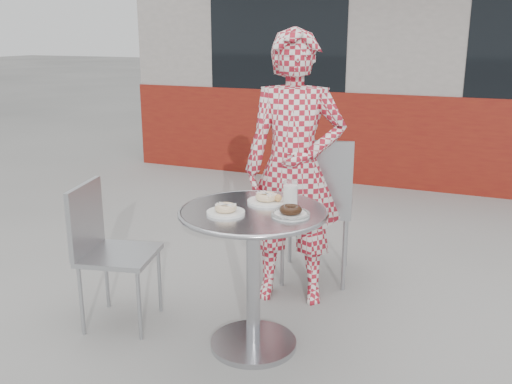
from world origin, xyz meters
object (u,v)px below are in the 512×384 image
at_px(chair_far, 316,235).
at_px(plate_far, 267,199).
at_px(chair_left, 119,282).
at_px(seated_person, 294,170).
at_px(plate_near, 226,210).
at_px(bistro_table, 253,245).
at_px(milk_cup, 290,194).
at_px(plate_checker, 291,213).

bearing_deg(chair_far, plate_far, 76.86).
relative_size(chair_far, chair_left, 1.20).
xyz_separation_m(chair_far, chair_left, (-0.85, -1.06, -0.05)).
height_order(seated_person, plate_near, seated_person).
relative_size(bistro_table, chair_left, 0.93).
bearing_deg(seated_person, chair_far, 69.76).
xyz_separation_m(seated_person, milk_cup, (0.15, -0.50, -0.00)).
height_order(plate_near, milk_cup, milk_cup).
xyz_separation_m(bistro_table, chair_far, (0.03, 1.00, -0.28)).
bearing_deg(plate_near, seated_person, 82.98).
distance_m(bistro_table, chair_far, 1.04).
height_order(chair_far, chair_left, chair_far).
bearing_deg(chair_left, plate_near, -107.34).
bearing_deg(milk_cup, bistro_table, -132.40).
bearing_deg(plate_near, chair_left, 175.78).
xyz_separation_m(chair_left, plate_far, (0.83, 0.20, 0.54)).
xyz_separation_m(bistro_table, plate_far, (0.02, 0.15, 0.21)).
distance_m(seated_person, plate_checker, 0.70).
relative_size(chair_far, plate_near, 5.22).
xyz_separation_m(bistro_table, seated_person, (-0.01, 0.65, 0.25)).
xyz_separation_m(chair_left, milk_cup, (0.95, 0.21, 0.57)).
distance_m(bistro_table, plate_checker, 0.29).
bearing_deg(plate_checker, bistro_table, 176.35).
distance_m(chair_left, plate_near, 0.89).
distance_m(chair_left, plate_checker, 1.15).
relative_size(bistro_table, plate_near, 4.06).
xyz_separation_m(chair_left, plate_near, (0.71, -0.05, 0.53)).
bearing_deg(plate_far, bistro_table, -96.63).
bearing_deg(plate_near, milk_cup, 46.80).
xyz_separation_m(chair_far, seated_person, (-0.04, -0.35, 0.53)).
relative_size(bistro_table, plate_checker, 4.02).
relative_size(bistro_table, milk_cup, 6.09).
bearing_deg(plate_far, plate_checker, -40.57).
distance_m(plate_far, plate_near, 0.28).
relative_size(chair_far, plate_checker, 5.17).
xyz_separation_m(seated_person, plate_far, (0.03, -0.51, -0.04)).
height_order(chair_left, plate_checker, chair_left).
bearing_deg(plate_far, chair_left, -166.47).
bearing_deg(plate_far, seated_person, 92.97).
distance_m(seated_person, milk_cup, 0.52).
xyz_separation_m(bistro_table, chair_left, (-0.81, -0.05, -0.33)).
bearing_deg(chair_left, plate_checker, -100.89).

